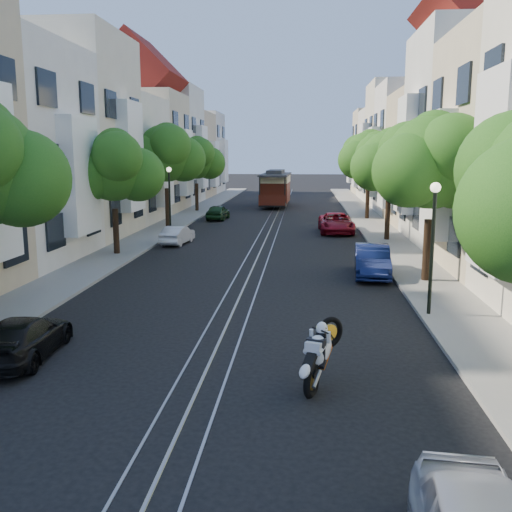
% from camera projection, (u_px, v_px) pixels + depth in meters
% --- Properties ---
extents(ground, '(200.00, 200.00, 0.00)m').
position_uv_depth(ground, '(273.00, 224.00, 42.23)').
color(ground, black).
rests_on(ground, ground).
extents(sidewalk_east, '(2.50, 80.00, 0.12)m').
position_uv_depth(sidewalk_east, '(372.00, 224.00, 41.61)').
color(sidewalk_east, gray).
rests_on(sidewalk_east, ground).
extents(sidewalk_west, '(2.50, 80.00, 0.12)m').
position_uv_depth(sidewalk_west, '(177.00, 222.00, 42.82)').
color(sidewalk_west, gray).
rests_on(sidewalk_west, ground).
extents(rail_left, '(0.06, 80.00, 0.02)m').
position_uv_depth(rail_left, '(265.00, 223.00, 42.27)').
color(rail_left, gray).
rests_on(rail_left, ground).
extents(rail_slot, '(0.06, 80.00, 0.02)m').
position_uv_depth(rail_slot, '(273.00, 223.00, 42.22)').
color(rail_slot, gray).
rests_on(rail_slot, ground).
extents(rail_right, '(0.06, 80.00, 0.02)m').
position_uv_depth(rail_right, '(280.00, 223.00, 42.18)').
color(rail_right, gray).
rests_on(rail_right, ground).
extents(lane_line, '(0.08, 80.00, 0.01)m').
position_uv_depth(lane_line, '(273.00, 224.00, 42.23)').
color(lane_line, tan).
rests_on(lane_line, ground).
extents(townhouses_east, '(7.75, 72.00, 12.00)m').
position_uv_depth(townhouses_east, '(441.00, 153.00, 40.23)').
color(townhouses_east, beige).
rests_on(townhouses_east, ground).
extents(townhouses_west, '(7.75, 72.00, 11.76)m').
position_uv_depth(townhouses_west, '(113.00, 154.00, 42.22)').
color(townhouses_west, silver).
rests_on(townhouses_west, ground).
extents(tree_e_b, '(4.93, 4.08, 6.68)m').
position_uv_depth(tree_e_b, '(433.00, 164.00, 22.13)').
color(tree_e_b, black).
rests_on(tree_e_b, ground).
extents(tree_e_c, '(4.84, 3.99, 6.52)m').
position_uv_depth(tree_e_c, '(391.00, 163.00, 32.93)').
color(tree_e_c, black).
rests_on(tree_e_c, ground).
extents(tree_e_d, '(5.01, 4.16, 6.85)m').
position_uv_depth(tree_e_d, '(370.00, 157.00, 43.67)').
color(tree_e_d, black).
rests_on(tree_e_d, ground).
extents(tree_w_b, '(4.72, 3.87, 6.27)m').
position_uv_depth(tree_w_b, '(114.00, 169.00, 28.28)').
color(tree_w_b, black).
rests_on(tree_w_b, ground).
extents(tree_w_c, '(5.13, 4.28, 7.09)m').
position_uv_depth(tree_w_c, '(167.00, 154.00, 38.95)').
color(tree_w_c, black).
rests_on(tree_w_c, ground).
extents(tree_w_d, '(4.84, 3.99, 6.52)m').
position_uv_depth(tree_w_d, '(197.00, 159.00, 49.82)').
color(tree_w_d, black).
rests_on(tree_w_d, ground).
extents(lamp_east, '(0.32, 0.32, 4.16)m').
position_uv_depth(lamp_east, '(433.00, 229.00, 17.66)').
color(lamp_east, black).
rests_on(lamp_east, ground).
extents(lamp_west, '(0.32, 0.32, 4.16)m').
position_uv_depth(lamp_west, '(169.00, 190.00, 36.36)').
color(lamp_west, black).
rests_on(lamp_west, ground).
extents(sportbike_rider, '(1.00, 1.85, 1.50)m').
position_uv_depth(sportbike_rider, '(319.00, 351.00, 12.63)').
color(sportbike_rider, black).
rests_on(sportbike_rider, ground).
extents(cable_car, '(2.87, 8.45, 3.22)m').
position_uv_depth(cable_car, '(276.00, 187.00, 55.37)').
color(cable_car, black).
rests_on(cable_car, ground).
extents(parked_car_e_mid, '(1.67, 4.12, 1.33)m').
position_uv_depth(parked_car_e_mid, '(372.00, 261.00, 24.11)').
color(parked_car_e_mid, '#0D1642').
rests_on(parked_car_e_mid, ground).
extents(parked_car_e_far, '(2.27, 4.72, 1.30)m').
position_uv_depth(parked_car_e_far, '(336.00, 223.00, 37.24)').
color(parked_car_e_far, maroon).
rests_on(parked_car_e_far, ground).
extents(parked_car_w_near, '(1.77, 3.85, 1.09)m').
position_uv_depth(parked_car_w_near, '(23.00, 338.00, 14.44)').
color(parked_car_w_near, black).
rests_on(parked_car_w_near, ground).
extents(parked_car_w_mid, '(1.48, 3.32, 1.06)m').
position_uv_depth(parked_car_w_mid, '(177.00, 235.00, 32.66)').
color(parked_car_w_mid, silver).
rests_on(parked_car_w_mid, ground).
extents(parked_car_w_far, '(1.62, 3.56, 1.18)m').
position_uv_depth(parked_car_w_far, '(218.00, 212.00, 44.54)').
color(parked_car_w_far, '#16381A').
rests_on(parked_car_w_far, ground).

